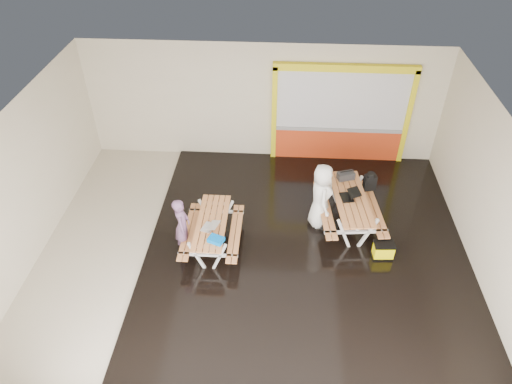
# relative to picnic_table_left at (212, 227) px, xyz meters

# --- Properties ---
(room) EXTENTS (10.02, 8.02, 3.52)m
(room) POSITION_rel_picnic_table_left_xyz_m (0.97, -0.02, 1.15)
(room) COLOR beige
(room) RESTS_ON ground
(deck) EXTENTS (7.50, 7.98, 0.05)m
(deck) POSITION_rel_picnic_table_left_xyz_m (2.22, -0.02, -0.58)
(deck) COLOR black
(deck) RESTS_ON room
(kiosk) EXTENTS (3.88, 0.16, 3.00)m
(kiosk) POSITION_rel_picnic_table_left_xyz_m (3.17, 3.92, 0.84)
(kiosk) COLOR red
(kiosk) RESTS_ON room
(picnic_table_left) EXTENTS (1.34, 1.96, 0.78)m
(picnic_table_left) POSITION_rel_picnic_table_left_xyz_m (0.00, 0.00, 0.00)
(picnic_table_left) COLOR #C07E4B
(picnic_table_left) RESTS_ON deck
(picnic_table_right) EXTENTS (1.69, 2.32, 0.87)m
(picnic_table_right) POSITION_rel_picnic_table_left_xyz_m (3.26, 0.98, 0.06)
(picnic_table_right) COLOR #C07E4B
(picnic_table_right) RESTS_ON deck
(person_left) EXTENTS (0.40, 0.56, 1.45)m
(person_left) POSITION_rel_picnic_table_left_xyz_m (-0.64, -0.21, 0.22)
(person_left) COLOR #6B486E
(person_left) RESTS_ON deck
(person_right) EXTENTS (0.64, 0.90, 1.73)m
(person_right) POSITION_rel_picnic_table_left_xyz_m (2.54, 0.95, 0.31)
(person_right) COLOR white
(person_right) RESTS_ON deck
(laptop_left) EXTENTS (0.46, 0.44, 0.16)m
(laptop_left) POSITION_rel_picnic_table_left_xyz_m (-0.00, -0.22, 0.24)
(laptop_left) COLOR silver
(laptop_left) RESTS_ON picnic_table_left
(laptop_right) EXTENTS (0.51, 0.47, 0.19)m
(laptop_right) POSITION_rel_picnic_table_left_xyz_m (3.22, 0.98, 0.33)
(laptop_right) COLOR black
(laptop_right) RESTS_ON picnic_table_right
(blue_pouch) EXTENTS (0.39, 0.34, 0.10)m
(blue_pouch) POSITION_rel_picnic_table_left_xyz_m (0.19, -0.63, 0.23)
(blue_pouch) COLOR blue
(blue_pouch) RESTS_ON picnic_table_left
(toolbox) EXTENTS (0.47, 0.33, 0.25)m
(toolbox) POSITION_rel_picnic_table_left_xyz_m (3.19, 1.74, 0.36)
(toolbox) COLOR black
(toolbox) RESTS_ON picnic_table_right
(backpack) EXTENTS (0.33, 0.25, 0.51)m
(backpack) POSITION_rel_picnic_table_left_xyz_m (3.82, 1.76, 0.19)
(backpack) COLOR black
(backpack) RESTS_ON picnic_table_right
(dark_case) EXTENTS (0.47, 0.41, 0.15)m
(dark_case) POSITION_rel_picnic_table_left_xyz_m (2.80, 0.76, -0.48)
(dark_case) COLOR black
(dark_case) RESTS_ON deck
(fluke_bag) EXTENTS (0.49, 0.33, 0.40)m
(fluke_bag) POSITION_rel_picnic_table_left_xyz_m (3.97, -0.15, -0.36)
(fluke_bag) COLOR black
(fluke_bag) RESTS_ON deck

